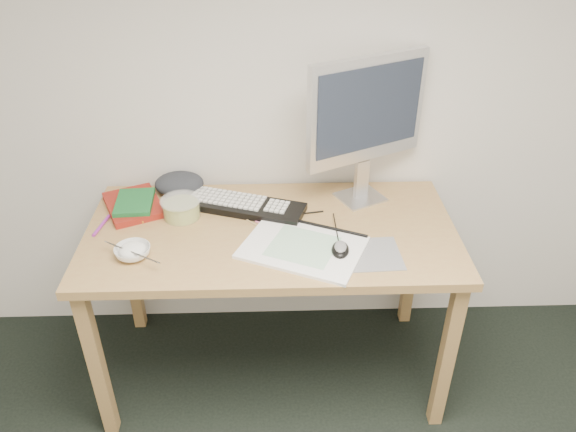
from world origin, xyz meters
name	(u,v)px	position (x,y,z in m)	size (l,w,h in m)	color
room_shell	(286,371)	(0.00, 0.00, 1.56)	(3.60, 3.60, 3.60)	silver
desk	(272,246)	(-0.02, 1.43, 0.67)	(1.40, 0.70, 0.75)	#A5854B
mousepad	(369,254)	(0.33, 1.25, 0.75)	(0.22, 0.20, 0.00)	gray
sketchpad	(303,247)	(0.10, 1.30, 0.76)	(0.42, 0.30, 0.01)	white
keyboard	(245,206)	(-0.12, 1.57, 0.76)	(0.47, 0.15, 0.03)	black
monitor	(367,114)	(0.35, 1.65, 1.12)	(0.47, 0.26, 0.59)	silver
mouse	(340,247)	(0.23, 1.26, 0.78)	(0.06, 0.10, 0.03)	black
rice_bowl	(133,252)	(-0.50, 1.27, 0.77)	(0.13, 0.13, 0.04)	white
chopsticks	(132,252)	(-0.50, 1.24, 0.79)	(0.02, 0.02, 0.24)	silver
fruit_tub	(181,208)	(-0.37, 1.53, 0.79)	(0.16, 0.16, 0.08)	#C4C545
book_red	(134,205)	(-0.57, 1.60, 0.76)	(0.20, 0.26, 0.03)	maroon
book_green	(134,202)	(-0.56, 1.59, 0.79)	(0.14, 0.19, 0.02)	#175C29
cloth_lump	(179,184)	(-0.40, 1.73, 0.79)	(0.17, 0.14, 0.07)	#24252B
pencil_pink	(277,228)	(0.01, 1.43, 0.75)	(0.01, 0.01, 0.19)	#CD668D
pencil_tan	(262,228)	(-0.05, 1.43, 0.75)	(0.01, 0.01, 0.16)	tan
pencil_black	(303,214)	(0.11, 1.53, 0.75)	(0.01, 0.01, 0.16)	black
marker_blue	(137,212)	(-0.55, 1.56, 0.76)	(0.01, 0.01, 0.13)	#1E4AA7
marker_orange	(146,213)	(-0.51, 1.55, 0.76)	(0.01, 0.01, 0.13)	#C46A17
marker_purple	(101,225)	(-0.66, 1.46, 0.76)	(0.01, 0.01, 0.14)	purple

